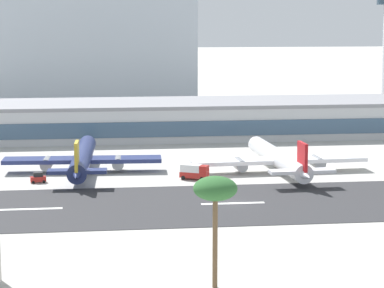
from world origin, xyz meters
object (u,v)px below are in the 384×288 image
service_box_truck_2 (194,171)px  service_baggage_tug_1 (38,178)px  distant_hotel_block (72,41)px  palm_tree_1 (215,191)px  terminal_building (158,119)px  airliner_gold_tail_gate_0 (82,159)px  airliner_red_tail_gate_1 (280,160)px

service_box_truck_2 → service_baggage_tug_1: bearing=-154.6°
distant_hotel_block → palm_tree_1: (22.51, -238.62, -11.04)m
terminal_building → airliner_gold_tail_gate_0: bearing=-112.4°
distant_hotel_block → airliner_gold_tail_gate_0: 158.90m
distant_hotel_block → airliner_red_tail_gate_1: bearing=-73.4°
airliner_red_tail_gate_1 → service_box_truck_2: (-19.88, -5.21, -1.21)m
airliner_gold_tail_gate_0 → terminal_building: bearing=-19.4°
airliner_red_tail_gate_1 → palm_tree_1: bearing=158.2°
airliner_red_tail_gate_1 → service_box_truck_2: bearing=101.9°
service_box_truck_2 → palm_tree_1: bearing=-68.3°
service_baggage_tug_1 → service_box_truck_2: bearing=169.6°
terminal_building → airliner_red_tail_gate_1: 61.71m
terminal_building → service_baggage_tug_1: terminal_building is taller
airliner_red_tail_gate_1 → service_baggage_tug_1: airliner_red_tail_gate_1 is taller
airliner_red_tail_gate_1 → terminal_building: bearing=18.5°
airliner_gold_tail_gate_0 → service_box_truck_2: airliner_gold_tail_gate_0 is taller
distant_hotel_block → service_baggage_tug_1: size_ratio=28.63×
terminal_building → service_baggage_tug_1: (-30.58, -61.92, -4.08)m
airliner_gold_tail_gate_0 → service_box_truck_2: 26.24m
airliner_red_tail_gate_1 → service_box_truck_2: size_ratio=7.02×
airliner_gold_tail_gate_0 → service_box_truck_2: bearing=-111.3°
distant_hotel_block → terminal_building: bearing=-76.1°
distant_hotel_block → palm_tree_1: 239.93m
service_baggage_tug_1 → service_box_truck_2: size_ratio=0.53×
service_baggage_tug_1 → service_box_truck_2: 33.10m
terminal_building → distant_hotel_block: 110.38m
terminal_building → palm_tree_1: palm_tree_1 is taller
distant_hotel_block → palm_tree_1: size_ratio=6.63×
airliner_red_tail_gate_1 → service_box_truck_2: airliner_red_tail_gate_1 is taller
airliner_red_tail_gate_1 → service_baggage_tug_1: bearing=92.0°
terminal_building → airliner_red_tail_gate_1: size_ratio=4.65×
service_box_truck_2 → airliner_gold_tail_gate_0: bearing=-177.6°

